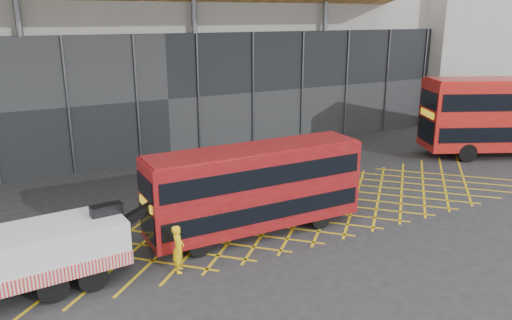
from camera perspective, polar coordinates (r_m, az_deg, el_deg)
ground_plane at (r=22.30m, az=-5.01°, el=-7.92°), size 120.00×120.00×0.00m
road_markings at (r=24.84m, az=6.97°, el=-5.36°), size 27.96×7.16×0.01m
construction_building at (r=38.43m, az=-14.01°, el=15.62°), size 55.00×23.97×18.00m
east_building at (r=52.92m, az=21.54°, el=16.17°), size 15.00×12.00×20.00m
bus_towed at (r=21.15m, az=-0.10°, el=-3.01°), size 9.48×2.28×3.84m
worker at (r=18.70m, az=-8.87°, el=-9.98°), size 0.64×0.78×1.82m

